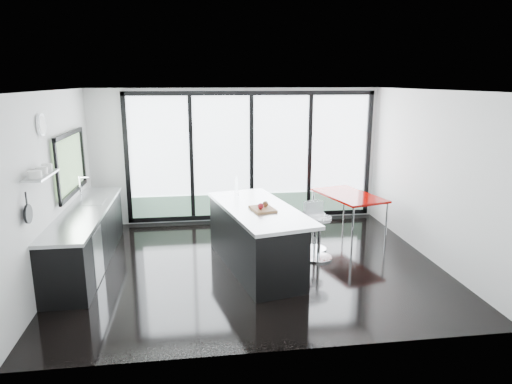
{
  "coord_description": "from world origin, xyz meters",
  "views": [
    {
      "loc": [
        -0.9,
        -6.95,
        2.94
      ],
      "look_at": [
        0.1,
        0.3,
        1.15
      ],
      "focal_mm": 32.0,
      "sensor_mm": 36.0,
      "label": 1
    }
  ],
  "objects": [
    {
      "name": "floor",
      "position": [
        0.0,
        0.0,
        0.0
      ],
      "size": [
        6.0,
        5.0,
        0.0
      ],
      "primitive_type": "cube",
      "color": "black",
      "rests_on": "ground"
    },
    {
      "name": "bar_stool_far",
      "position": [
        1.18,
        0.51,
        0.34
      ],
      "size": [
        0.54,
        0.54,
        0.68
      ],
      "primitive_type": "cylinder",
      "rotation": [
        0.0,
        0.0,
        0.34
      ],
      "color": "silver",
      "rests_on": "floor"
    },
    {
      "name": "wall_front",
      "position": [
        0.0,
        -2.5,
        1.4
      ],
      "size": [
        6.0,
        0.0,
        2.8
      ],
      "primitive_type": "cube",
      "color": "silver",
      "rests_on": "ground"
    },
    {
      "name": "red_table",
      "position": [
        2.06,
        1.29,
        0.4
      ],
      "size": [
        1.22,
        1.66,
        0.8
      ],
      "primitive_type": "cube",
      "rotation": [
        0.0,
        0.0,
        0.27
      ],
      "color": "#800300",
      "rests_on": "floor"
    },
    {
      "name": "wall_right",
      "position": [
        3.0,
        0.0,
        1.4
      ],
      "size": [
        0.0,
        5.0,
        2.8
      ],
      "primitive_type": "cube",
      "color": "silver",
      "rests_on": "ground"
    },
    {
      "name": "island",
      "position": [
        0.02,
        -0.11,
        0.51
      ],
      "size": [
        1.53,
        2.61,
        1.3
      ],
      "color": "black",
      "rests_on": "floor"
    },
    {
      "name": "wall_back",
      "position": [
        0.27,
        2.47,
        1.27
      ],
      "size": [
        6.0,
        0.09,
        2.8
      ],
      "color": "silver",
      "rests_on": "ground"
    },
    {
      "name": "wall_left",
      "position": [
        -2.97,
        0.27,
        1.56
      ],
      "size": [
        0.26,
        5.0,
        2.8
      ],
      "color": "silver",
      "rests_on": "ground"
    },
    {
      "name": "bar_stool_near",
      "position": [
        1.14,
        0.09,
        0.37
      ],
      "size": [
        0.59,
        0.59,
        0.74
      ],
      "primitive_type": "cylinder",
      "rotation": [
        0.0,
        0.0,
        0.32
      ],
      "color": "silver",
      "rests_on": "floor"
    },
    {
      "name": "ceiling",
      "position": [
        0.0,
        0.0,
        2.8
      ],
      "size": [
        6.0,
        5.0,
        0.0
      ],
      "primitive_type": "cube",
      "color": "white",
      "rests_on": "wall_back"
    },
    {
      "name": "counter_cabinets",
      "position": [
        -2.67,
        0.4,
        0.46
      ],
      "size": [
        0.69,
        3.24,
        1.36
      ],
      "color": "black",
      "rests_on": "floor"
    }
  ]
}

